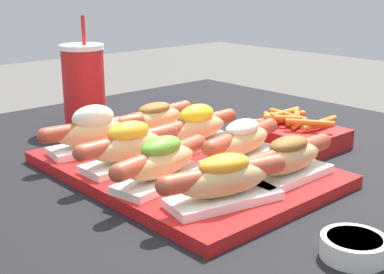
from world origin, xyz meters
TOP-DOWN VIEW (x-y plane):
  - serving_tray at (-0.01, -0.09)m, footprint 0.45×0.33m
  - hot_dog_0 at (-0.16, -0.16)m, footprint 0.08×0.20m
  - hot_dog_1 at (-0.06, -0.17)m, footprint 0.06×0.20m
  - hot_dog_2 at (0.03, -0.17)m, footprint 0.08×0.20m
  - hot_dog_3 at (0.14, -0.16)m, footprint 0.09×0.19m
  - hot_dog_4 at (-0.17, -0.03)m, footprint 0.08×0.20m
  - hot_dog_5 at (-0.07, -0.02)m, footprint 0.07×0.20m
  - hot_dog_6 at (0.04, -0.01)m, footprint 0.08×0.20m
  - hot_dog_7 at (0.15, -0.03)m, footprint 0.06×0.20m
  - sauce_bowl at (0.32, -0.13)m, footprint 0.08×0.08m
  - drink_cup at (-0.38, -0.05)m, footprint 0.09×0.09m
  - fries_basket at (0.01, 0.17)m, footprint 0.17×0.14m

SIDE VIEW (x-z plane):
  - serving_tray at x=-0.01m, z-range 0.74..0.75m
  - sauce_bowl at x=0.32m, z-range 0.74..0.76m
  - fries_basket at x=0.01m, z-range 0.73..0.79m
  - hot_dog_4 at x=-0.17m, z-range 0.75..0.82m
  - hot_dog_7 at x=0.15m, z-range 0.75..0.82m
  - hot_dog_3 at x=0.14m, z-range 0.75..0.82m
  - hot_dog_6 at x=0.04m, z-range 0.75..0.82m
  - hot_dog_2 at x=0.03m, z-range 0.75..0.82m
  - hot_dog_1 at x=-0.06m, z-range 0.75..0.82m
  - hot_dog_5 at x=-0.07m, z-range 0.75..0.83m
  - hot_dog_0 at x=-0.16m, z-range 0.75..0.83m
  - drink_cup at x=-0.38m, z-range 0.71..0.94m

